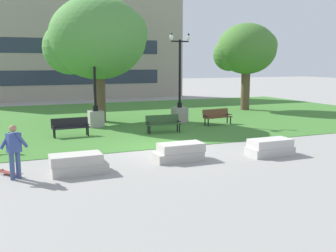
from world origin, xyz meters
name	(u,v)px	position (x,y,z in m)	size (l,w,h in m)	color
ground_plane	(161,149)	(0.00, 0.00, 0.00)	(140.00, 140.00, 0.00)	gray
grass_lawn	(105,118)	(0.00, 10.00, 0.01)	(40.00, 20.00, 0.02)	#3D752D
concrete_block_center	(78,164)	(-3.89, -2.37, 0.31)	(1.83, 0.90, 0.64)	#B2ADA3
concrete_block_left	(179,152)	(-0.11, -2.07, 0.31)	(1.86, 0.90, 0.64)	#B2ADA3
concrete_block_right	(270,147)	(3.51, -2.69, 0.31)	(1.80, 0.90, 0.64)	#BCB7B2
person_skateboarder	(14,149)	(-5.80, -2.32, 0.97)	(0.86, 0.39, 1.71)	#384C7A
skateboard	(10,173)	(-5.95, -1.85, 0.09)	(0.76, 0.94, 0.14)	maroon
park_bench_near_left	(217,116)	(5.41, 4.82, 0.54)	(1.85, 0.73, 0.90)	brown
park_bench_near_right	(163,123)	(1.52, 3.55, 0.54)	(1.83, 0.65, 0.90)	#284723
park_bench_far_left	(70,126)	(-3.08, 4.28, 0.54)	(1.82, 0.61, 0.90)	black
lamp_post_center	(180,105)	(3.79, 6.52, 1.09)	(1.32, 0.80, 5.32)	gray
lamp_post_right	(96,108)	(-1.30, 6.72, 1.10)	(1.32, 0.80, 5.37)	gray
tree_far_left	(246,50)	(11.09, 10.55, 4.57)	(4.69, 4.47, 6.53)	brown
tree_near_left	(97,39)	(-0.69, 8.68, 4.97)	(6.07, 5.78, 7.49)	brown
building_facade_distant	(71,44)	(0.28, 24.50, 5.44)	(23.49, 1.03, 10.90)	gray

